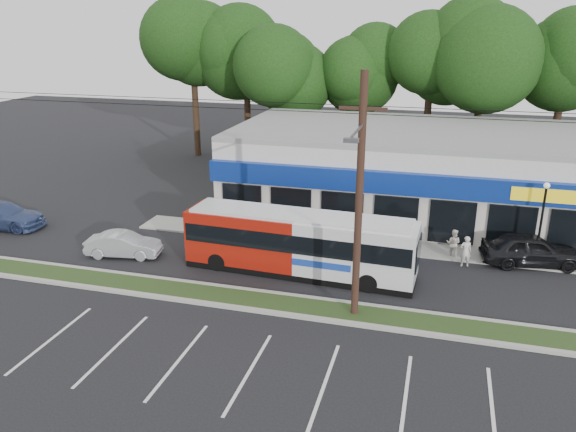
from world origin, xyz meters
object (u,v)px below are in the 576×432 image
(pedestrian_b, at_px, (453,243))
(car_dark, at_px, (531,250))
(metrobus, at_px, (300,242))
(car_silver, at_px, (123,245))
(pedestrian_a, at_px, (466,251))
(car_blue, at_px, (1,215))
(utility_pole, at_px, (355,191))
(lamp_post, at_px, (542,213))

(pedestrian_b, bearing_deg, car_dark, -168.64)
(metrobus, bearing_deg, car_silver, -174.17)
(metrobus, height_order, car_silver, metrobus)
(pedestrian_a, bearing_deg, pedestrian_b, -75.85)
(car_silver, xyz_separation_m, car_blue, (-9.35, 1.93, 0.12))
(utility_pole, distance_m, car_silver, 13.69)
(utility_pole, relative_size, car_dark, 10.37)
(car_silver, height_order, car_blue, car_blue)
(pedestrian_a, bearing_deg, car_dark, -176.32)
(utility_pole, height_order, pedestrian_b, utility_pole)
(car_dark, bearing_deg, car_blue, 85.20)
(car_silver, distance_m, pedestrian_b, 17.17)
(utility_pole, height_order, car_dark, utility_pole)
(pedestrian_a, height_order, pedestrian_b, pedestrian_a)
(pedestrian_a, xyz_separation_m, pedestrian_b, (-0.59, 1.06, -0.05))
(metrobus, bearing_deg, lamp_post, 23.59)
(metrobus, relative_size, car_dark, 2.35)
(car_dark, distance_m, car_blue, 29.78)
(metrobus, relative_size, pedestrian_a, 7.05)
(utility_pole, relative_size, metrobus, 4.42)
(utility_pole, bearing_deg, car_dark, 43.95)
(car_blue, bearing_deg, metrobus, -99.07)
(lamp_post, bearing_deg, car_blue, -174.52)
(metrobus, xyz_separation_m, car_dark, (10.97, 4.00, -0.78))
(utility_pole, bearing_deg, pedestrian_b, 61.57)
(car_silver, bearing_deg, pedestrian_b, -84.83)
(lamp_post, height_order, pedestrian_b, lamp_post)
(pedestrian_a, bearing_deg, lamp_post, -173.47)
(lamp_post, height_order, car_dark, lamp_post)
(car_silver, bearing_deg, car_blue, 68.25)
(pedestrian_b, bearing_deg, car_blue, 17.04)
(metrobus, height_order, car_dark, metrobus)
(car_silver, distance_m, pedestrian_a, 17.49)
(car_blue, bearing_deg, lamp_post, -89.24)
(utility_pole, bearing_deg, car_silver, 166.18)
(lamp_post, distance_m, pedestrian_a, 4.18)
(car_dark, distance_m, car_silver, 20.81)
(metrobus, height_order, pedestrian_b, metrobus)
(car_silver, relative_size, pedestrian_b, 2.54)
(utility_pole, bearing_deg, pedestrian_a, 54.26)
(metrobus, xyz_separation_m, pedestrian_a, (7.80, 2.94, -0.79))
(car_silver, bearing_deg, car_dark, -87.55)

